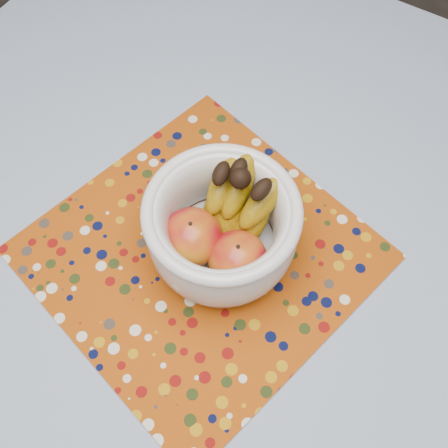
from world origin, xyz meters
name	(u,v)px	position (x,y,z in m)	size (l,w,h in m)	color
table	(230,301)	(0.00, 0.00, 0.67)	(1.20, 1.20, 0.75)	brown
tablecloth	(231,281)	(0.00, 0.00, 0.76)	(1.32, 1.32, 0.01)	slate
placemat	(200,253)	(-0.06, 0.01, 0.76)	(0.42, 0.42, 0.00)	#943B08
fruit_bowl	(225,223)	(-0.03, 0.04, 0.83)	(0.20, 0.21, 0.15)	silver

